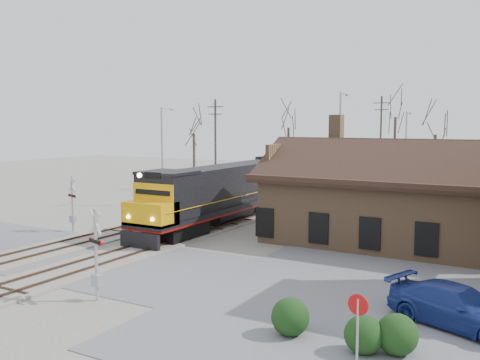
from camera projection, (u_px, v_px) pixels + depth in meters
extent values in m
plane|color=gray|center=(105.00, 261.00, 28.54)|extent=(140.00, 140.00, 0.00)
cube|color=slate|center=(105.00, 261.00, 28.54)|extent=(60.00, 9.00, 0.03)
cube|color=slate|center=(480.00, 293.00, 23.13)|extent=(22.00, 26.00, 0.03)
cube|color=gray|center=(243.00, 217.00, 41.49)|extent=(3.40, 90.00, 0.12)
cube|color=#473323|center=(235.00, 215.00, 41.84)|extent=(0.08, 90.00, 0.14)
cube|color=#473323|center=(251.00, 217.00, 41.13)|extent=(0.08, 90.00, 0.14)
cube|color=gray|center=(195.00, 213.00, 43.71)|extent=(3.40, 90.00, 0.12)
cube|color=#473323|center=(188.00, 210.00, 44.05)|extent=(0.08, 90.00, 0.14)
cube|color=#473323|center=(202.00, 212.00, 43.35)|extent=(0.08, 90.00, 0.14)
cube|color=#876646|center=(389.00, 211.00, 32.78)|extent=(14.00, 8.00, 4.00)
cube|color=black|center=(390.00, 177.00, 32.56)|extent=(15.20, 9.20, 0.30)
cube|color=black|center=(380.00, 163.00, 30.47)|extent=(15.00, 4.71, 2.66)
cube|color=black|center=(399.00, 158.00, 34.44)|extent=(15.00, 4.71, 2.66)
cube|color=#876646|center=(336.00, 131.00, 35.54)|extent=(0.80, 0.80, 2.20)
cube|color=black|center=(177.00, 230.00, 34.04)|extent=(2.48, 3.97, 0.99)
cube|color=black|center=(268.00, 204.00, 45.19)|extent=(2.48, 3.97, 0.99)
cube|color=black|center=(229.00, 205.00, 39.53)|extent=(2.98, 19.86, 0.35)
cube|color=maroon|center=(229.00, 208.00, 39.55)|extent=(3.00, 19.86, 0.12)
cube|color=black|center=(237.00, 182.00, 40.44)|extent=(2.58, 14.40, 2.78)
cube|color=black|center=(168.00, 196.00, 33.02)|extent=(2.98, 2.78, 2.78)
cube|color=#EEAA0C|center=(150.00, 213.00, 31.65)|extent=(2.98, 1.79, 1.39)
cube|color=black|center=(140.00, 241.00, 30.95)|extent=(2.78, 0.25, 0.99)
cylinder|color=#FFF2CC|center=(139.00, 175.00, 30.61)|extent=(0.28, 0.10, 0.28)
cube|color=black|center=(303.00, 194.00, 51.62)|extent=(2.48, 3.97, 0.99)
cube|color=black|center=(346.00, 181.00, 62.78)|extent=(2.48, 3.97, 0.99)
cube|color=black|center=(326.00, 180.00, 57.12)|extent=(2.98, 19.86, 0.35)
cube|color=maroon|center=(326.00, 182.00, 57.14)|extent=(3.00, 19.86, 0.12)
cube|color=black|center=(331.00, 164.00, 58.02)|extent=(2.58, 14.40, 2.78)
cube|color=black|center=(299.00, 170.00, 50.60)|extent=(2.98, 2.78, 2.78)
cube|color=black|center=(292.00, 181.00, 49.24)|extent=(2.98, 1.79, 1.39)
cube|color=black|center=(287.00, 198.00, 48.53)|extent=(2.78, 0.25, 0.99)
cylinder|color=#A5A8AD|center=(96.00, 255.00, 21.98)|extent=(0.14, 0.14, 3.86)
cube|color=silver|center=(95.00, 223.00, 21.83)|extent=(0.97, 0.36, 1.01)
cube|color=silver|center=(95.00, 223.00, 21.83)|extent=(0.97, 0.36, 1.01)
cube|color=black|center=(96.00, 241.00, 21.91)|extent=(0.87, 0.42, 0.14)
cylinder|color=#B20C0C|center=(91.00, 240.00, 22.24)|extent=(0.25, 0.15, 0.23)
cylinder|color=#B20C0C|center=(101.00, 243.00, 21.59)|extent=(0.25, 0.15, 0.23)
cube|color=#A5A8AD|center=(97.00, 280.00, 22.09)|extent=(0.39, 0.29, 0.48)
cylinder|color=#A5A8AD|center=(72.00, 204.00, 36.23)|extent=(0.13, 0.13, 3.78)
cube|color=silver|center=(72.00, 185.00, 36.09)|extent=(0.95, 0.35, 0.99)
cube|color=silver|center=(72.00, 185.00, 36.09)|extent=(0.95, 0.35, 0.99)
cube|color=black|center=(72.00, 196.00, 36.17)|extent=(0.85, 0.41, 0.14)
cylinder|color=#B20C0C|center=(75.00, 196.00, 35.86)|extent=(0.24, 0.15, 0.23)
cylinder|color=#B20C0C|center=(69.00, 195.00, 36.49)|extent=(0.24, 0.15, 0.23)
cube|color=#A5A8AD|center=(73.00, 219.00, 36.34)|extent=(0.38, 0.28, 0.47)
cylinder|color=#A5A8AD|center=(357.00, 332.00, 16.15)|extent=(0.08, 0.08, 2.09)
cylinder|color=#B20C0C|center=(358.00, 305.00, 16.06)|extent=(0.67, 0.13, 0.67)
imported|color=navy|center=(458.00, 307.00, 19.20)|extent=(5.60, 3.85, 1.50)
sphere|color=black|center=(290.00, 317.00, 18.47)|extent=(1.34, 1.34, 1.34)
sphere|color=black|center=(364.00, 335.00, 17.01)|extent=(1.25, 1.25, 1.25)
sphere|color=black|center=(397.00, 335.00, 16.93)|extent=(1.33, 1.33, 1.33)
cylinder|color=#A5A8AD|center=(162.00, 157.00, 47.63)|extent=(0.18, 0.18, 8.76)
cylinder|color=#A5A8AD|center=(168.00, 108.00, 47.95)|extent=(0.12, 1.80, 0.12)
cube|color=#A5A8AD|center=(173.00, 110.00, 48.65)|extent=(0.25, 0.50, 0.12)
cylinder|color=#A5A8AD|center=(339.00, 153.00, 43.01)|extent=(0.18, 0.18, 9.83)
cylinder|color=#A5A8AD|center=(344.00, 94.00, 43.28)|extent=(0.12, 1.80, 0.12)
cube|color=#A5A8AD|center=(347.00, 95.00, 43.98)|extent=(0.25, 0.50, 0.12)
cylinder|color=#A5A8AD|center=(405.00, 155.00, 52.27)|extent=(0.18, 0.18, 8.49)
cylinder|color=#A5A8AD|center=(409.00, 113.00, 52.61)|extent=(0.12, 1.80, 0.12)
cube|color=#A5A8AD|center=(411.00, 114.00, 53.31)|extent=(0.25, 0.50, 0.12)
cylinder|color=#382D23|center=(215.00, 145.00, 58.78)|extent=(0.24, 0.24, 9.93)
cube|color=#382D23|center=(215.00, 107.00, 58.34)|extent=(2.00, 0.10, 0.10)
cube|color=#382D23|center=(215.00, 114.00, 58.42)|extent=(1.60, 0.10, 0.10)
cylinder|color=#382D23|center=(381.00, 140.00, 64.53)|extent=(0.24, 0.24, 10.56)
cube|color=#382D23|center=(382.00, 103.00, 64.06)|extent=(2.00, 0.10, 0.10)
cube|color=#382D23|center=(381.00, 110.00, 64.14)|extent=(1.60, 0.10, 0.10)
cylinder|color=#382D23|center=(194.00, 159.00, 65.01)|extent=(0.32, 0.32, 6.10)
cylinder|color=#382D23|center=(288.00, 155.00, 66.42)|extent=(0.32, 0.32, 6.81)
cylinder|color=#382D23|center=(394.00, 150.00, 65.59)|extent=(0.32, 0.32, 8.11)
cylinder|color=#382D23|center=(434.00, 163.00, 57.51)|extent=(0.32, 0.32, 6.14)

